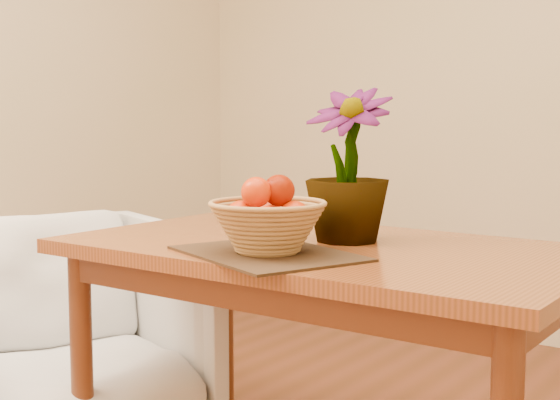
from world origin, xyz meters
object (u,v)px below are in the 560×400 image
Objects in this scene: wicker_basket at (268,229)px; potted_plant at (348,165)px; table at (325,276)px; armchair at (63,325)px.

potted_plant is (0.05, 0.30, 0.14)m from wicker_basket.
potted_plant is at bearing 65.86° from table.
table is at bearing -59.84° from armchair.
table is 3.33× the size of potted_plant.
wicker_basket is 0.70× the size of potted_plant.
armchair is at bearing -170.85° from table.
potted_plant reaches higher than wicker_basket.
table is 0.31m from potted_plant.
armchair is at bearing -175.00° from potted_plant.
wicker_basket reaches higher than armchair.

